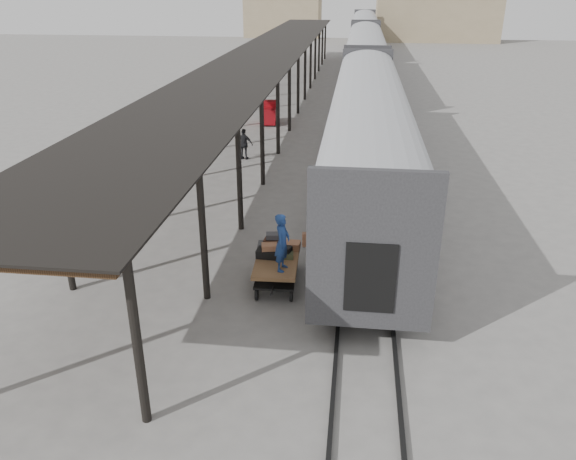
{
  "coord_description": "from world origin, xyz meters",
  "views": [
    {
      "loc": [
        2.69,
        -15.68,
        8.4
      ],
      "look_at": [
        0.86,
        -0.72,
        1.7
      ],
      "focal_mm": 35.0,
      "sensor_mm": 36.0,
      "label": 1
    }
  ],
  "objects_px": {
    "baggage_cart": "(277,265)",
    "luggage_tug": "(269,114)",
    "porter": "(282,242)",
    "pedestrian": "(244,144)"
  },
  "relations": [
    {
      "from": "luggage_tug",
      "to": "porter",
      "type": "distance_m",
      "value": 21.56
    },
    {
      "from": "baggage_cart",
      "to": "luggage_tug",
      "type": "relative_size",
      "value": 1.48
    },
    {
      "from": "baggage_cart",
      "to": "luggage_tug",
      "type": "distance_m",
      "value": 20.85
    },
    {
      "from": "luggage_tug",
      "to": "baggage_cart",
      "type": "bearing_deg",
      "value": -83.56
    },
    {
      "from": "baggage_cart",
      "to": "porter",
      "type": "height_order",
      "value": "porter"
    },
    {
      "from": "luggage_tug",
      "to": "pedestrian",
      "type": "bearing_deg",
      "value": -93.4
    },
    {
      "from": "luggage_tug",
      "to": "porter",
      "type": "bearing_deg",
      "value": -83.18
    },
    {
      "from": "baggage_cart",
      "to": "pedestrian",
      "type": "distance_m",
      "value": 13.16
    },
    {
      "from": "luggage_tug",
      "to": "porter",
      "type": "relative_size",
      "value": 0.98
    },
    {
      "from": "baggage_cart",
      "to": "luggage_tug",
      "type": "height_order",
      "value": "luggage_tug"
    }
  ]
}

